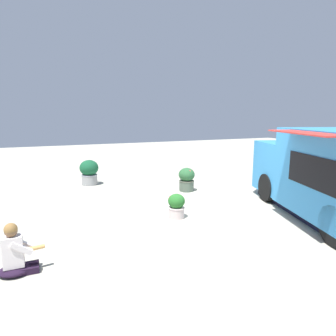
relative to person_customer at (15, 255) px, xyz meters
The scene contains 5 objects.
ground_plane 5.50m from the person_customer, 111.20° to the left, with size 40.00×40.00×0.00m, color #B0AC98.
person_customer is the anchor object (origin of this frame).
planter_flowering_near 6.47m from the person_customer, 160.93° to the left, with size 0.71×0.71×0.96m.
planter_flowering_far 3.91m from the person_customer, 111.47° to the left, with size 0.44×0.44×0.64m.
planter_flowering_side 6.39m from the person_customer, 126.52° to the left, with size 0.56×0.56×0.83m.
Camera 1 is at (7.21, -4.56, 2.66)m, focal length 31.36 mm.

